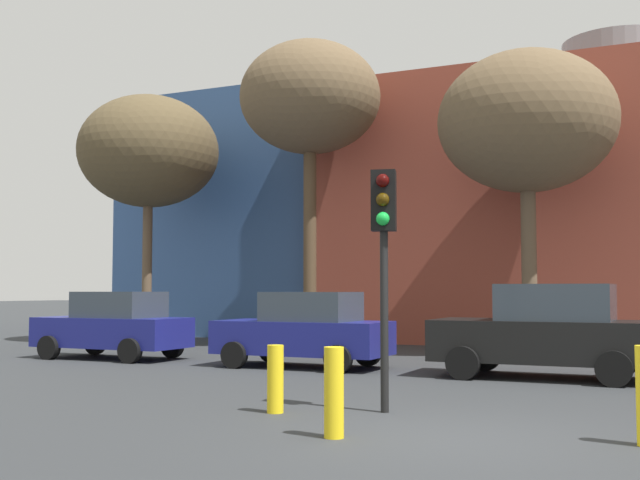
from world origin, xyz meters
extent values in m
plane|color=#2D3033|center=(0.00, 0.00, 0.00)|extent=(200.00, 200.00, 0.00)
cube|color=brown|center=(0.55, 21.74, 4.54)|extent=(19.87, 12.92, 9.08)
cube|color=#2D4C7F|center=(-13.83, 21.74, 4.75)|extent=(8.88, 11.63, 9.50)
cylinder|color=slate|center=(0.55, 21.74, 10.08)|extent=(4.00, 4.00, 2.00)
cube|color=navy|center=(-10.96, 7.08, 0.69)|extent=(4.00, 1.72, 0.76)
cube|color=#333D47|center=(-10.72, 7.08, 1.40)|extent=(2.00, 1.53, 0.67)
cylinder|color=black|center=(-12.24, 6.20, 0.31)|extent=(0.61, 0.21, 0.61)
cylinder|color=black|center=(-12.24, 7.96, 0.31)|extent=(0.61, 0.21, 0.61)
cylinder|color=black|center=(-9.67, 6.20, 0.31)|extent=(0.61, 0.21, 0.61)
cylinder|color=black|center=(-9.67, 7.96, 0.31)|extent=(0.61, 0.21, 0.61)
cube|color=navy|center=(-5.45, 7.08, 0.69)|extent=(4.00, 1.71, 0.76)
cube|color=#333D47|center=(-5.21, 7.08, 1.40)|extent=(2.00, 1.52, 0.67)
cylinder|color=black|center=(-6.73, 6.20, 0.30)|extent=(0.61, 0.21, 0.61)
cylinder|color=black|center=(-6.73, 7.96, 0.30)|extent=(0.61, 0.21, 0.61)
cylinder|color=black|center=(-4.16, 6.20, 0.30)|extent=(0.61, 0.21, 0.61)
cylinder|color=black|center=(-4.16, 7.96, 0.30)|extent=(0.61, 0.21, 0.61)
cube|color=black|center=(-0.03, 7.08, 0.75)|extent=(4.38, 1.88, 0.83)
cube|color=#333D47|center=(0.23, 7.08, 1.53)|extent=(2.19, 1.67, 0.73)
cylinder|color=black|center=(-1.43, 6.12, 0.33)|extent=(0.67, 0.23, 0.67)
cylinder|color=black|center=(-1.43, 8.04, 0.33)|extent=(0.67, 0.23, 0.67)
cylinder|color=black|center=(1.38, 6.12, 0.33)|extent=(0.67, 0.23, 0.67)
cylinder|color=black|center=(1.38, 8.04, 0.33)|extent=(0.67, 0.23, 0.67)
cylinder|color=black|center=(-1.41, 1.56, 1.32)|extent=(0.12, 0.12, 2.64)
cube|color=black|center=(-1.41, 1.56, 3.09)|extent=(0.41, 0.32, 0.90)
sphere|color=#3C0605|center=(-1.38, 1.42, 3.37)|extent=(0.20, 0.20, 0.20)
sphere|color=#3C2905|center=(-1.38, 1.42, 3.09)|extent=(0.20, 0.20, 0.20)
sphere|color=green|center=(-1.38, 1.42, 2.81)|extent=(0.20, 0.20, 0.20)
cylinder|color=brown|center=(-1.26, 12.70, 2.55)|extent=(0.42, 0.42, 5.09)
ellipsoid|color=brown|center=(-1.26, 12.70, 6.45)|extent=(4.92, 4.92, 3.94)
cylinder|color=brown|center=(-14.18, 12.79, 2.63)|extent=(0.33, 0.33, 5.25)
ellipsoid|color=brown|center=(-14.18, 12.79, 6.59)|extent=(4.85, 4.85, 3.88)
cylinder|color=brown|center=(-8.05, 12.96, 3.33)|extent=(0.41, 0.41, 6.66)
ellipsoid|color=brown|center=(-8.05, 12.96, 7.89)|extent=(4.47, 4.47, 3.58)
cylinder|color=yellow|center=(-2.83, 0.85, 0.49)|extent=(0.24, 0.24, 0.98)
cylinder|color=yellow|center=(-1.28, -0.57, 0.54)|extent=(0.24, 0.24, 1.09)
camera|label=1|loc=(2.58, -9.34, 1.77)|focal=44.28mm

